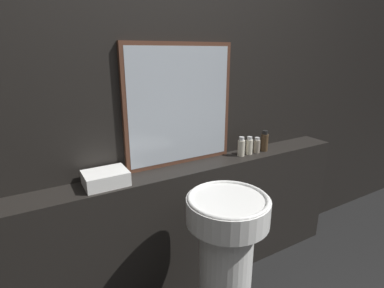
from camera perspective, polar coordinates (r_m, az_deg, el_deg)
name	(u,v)px	position (r m, az deg, el deg)	size (l,w,h in m)	color
wall_back	(161,109)	(1.92, -5.85, 6.61)	(8.00, 0.06, 2.50)	black
vanity_counter	(174,231)	(2.11, -3.46, -16.21)	(2.77, 0.23, 0.88)	black
pedestal_sink	(226,258)	(1.76, 6.47, -20.83)	(0.44, 0.44, 0.89)	white
mirror	(180,106)	(1.92, -2.31, 7.30)	(0.75, 0.03, 0.77)	#563323
towel_stack	(106,178)	(1.75, -16.12, -6.25)	(0.24, 0.18, 0.08)	white
shampoo_bottle	(241,147)	(2.16, 9.36, -0.58)	(0.05, 0.05, 0.14)	beige
conditioner_bottle	(249,146)	(2.21, 10.84, -0.38)	(0.05, 0.05, 0.13)	beige
lotion_bottle	(257,145)	(2.26, 12.23, -0.27)	(0.05, 0.05, 0.12)	gray
body_wash_bottle	(264,142)	(2.30, 13.64, 0.46)	(0.05, 0.05, 0.16)	#4C3823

